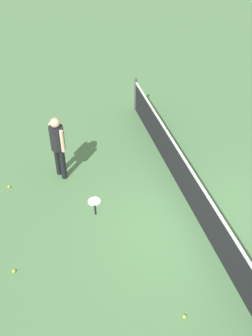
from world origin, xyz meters
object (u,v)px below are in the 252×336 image
(tennis_ball_near_player, at_px, (9,187))
(tennis_ball_by_net, at_px, (14,271))
(player_near_side, at_px, (58,143))
(tennis_racket_near_player, at_px, (94,202))
(tennis_ball_baseline, at_px, (185,317))

(tennis_ball_near_player, relative_size, tennis_ball_by_net, 1.00)
(player_near_side, bearing_deg, tennis_ball_near_player, -84.80)
(tennis_ball_near_player, xyz_separation_m, tennis_ball_by_net, (2.54, -0.01, 0.00))
(tennis_racket_near_player, height_order, tennis_ball_near_player, tennis_ball_near_player)
(tennis_ball_baseline, bearing_deg, tennis_ball_near_player, -146.49)
(player_near_side, distance_m, tennis_ball_by_net, 3.13)
(player_near_side, height_order, tennis_ball_baseline, player_near_side)
(tennis_ball_near_player, relative_size, tennis_ball_baseline, 1.00)
(tennis_ball_by_net, bearing_deg, tennis_racket_near_player, 127.68)
(tennis_ball_by_net, height_order, tennis_ball_baseline, same)
(tennis_ball_near_player, height_order, tennis_ball_baseline, same)
(tennis_racket_near_player, xyz_separation_m, tennis_ball_baseline, (3.26, 0.95, 0.02))
(player_near_side, xyz_separation_m, tennis_racket_near_player, (1.18, 0.59, -1.00))
(tennis_racket_near_player, distance_m, tennis_ball_by_net, 2.43)
(player_near_side, bearing_deg, tennis_ball_baseline, 19.12)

